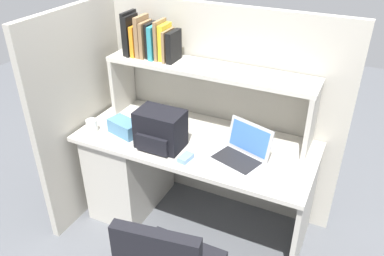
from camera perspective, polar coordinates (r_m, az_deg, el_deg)
name	(u,v)px	position (r m, az deg, el deg)	size (l,w,h in m)	color
ground_plane	(195,221)	(3.07, 0.42, -13.39)	(8.00, 8.00, 0.00)	#595B60
desk	(148,165)	(2.96, -6.41, -5.37)	(1.60, 0.70, 0.73)	beige
cubicle_partition_rear	(217,110)	(2.90, 3.69, 2.59)	(1.84, 0.05, 1.55)	#B2ADA0
cubicle_partition_left	(88,112)	(2.98, -14.93, 2.34)	(0.05, 1.06, 1.55)	#B2ADA0
overhead_hutch	(208,81)	(2.62, 2.39, 6.90)	(1.44, 0.28, 0.45)	#BCB7AC
reference_books_on_shelf	(150,40)	(2.73, -6.13, 12.73)	(0.38, 0.18, 0.29)	black
laptop	(242,152)	(2.42, 7.28, -3.55)	(0.37, 0.34, 0.22)	#B7BABF
backpack	(160,130)	(2.50, -4.70, -0.28)	(0.30, 0.23, 0.25)	black
computer_mouse	(186,158)	(2.41, -0.93, -4.39)	(0.06, 0.10, 0.03)	#7299C6
paper_cup	(92,126)	(2.79, -14.44, 0.35)	(0.08, 0.08, 0.09)	white
tissue_box	(124,127)	(2.70, -9.88, 0.10)	(0.22, 0.12, 0.10)	teal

